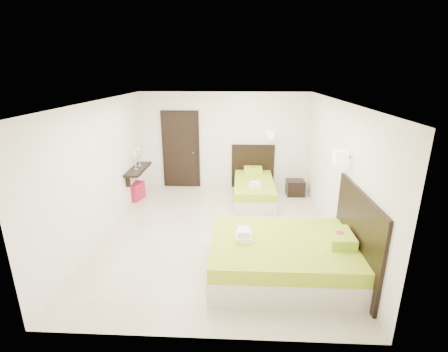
{
  "coord_description": "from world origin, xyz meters",
  "views": [
    {
      "loc": [
        0.4,
        -5.89,
        3.12
      ],
      "look_at": [
        0.1,
        0.3,
        1.1
      ],
      "focal_mm": 26.0,
      "sensor_mm": 36.0,
      "label": 1
    }
  ],
  "objects_px": {
    "bed_double": "(287,255)",
    "bed_single": "(254,188)",
    "nightstand": "(295,188)",
    "ottoman": "(133,191)"
  },
  "relations": [
    {
      "from": "bed_double",
      "to": "bed_single",
      "type": "bearing_deg",
      "value": 97.22
    },
    {
      "from": "nightstand",
      "to": "bed_single",
      "type": "bearing_deg",
      "value": -166.61
    },
    {
      "from": "bed_single",
      "to": "ottoman",
      "type": "xyz_separation_m",
      "value": [
        -3.06,
        -0.18,
        -0.07
      ]
    },
    {
      "from": "nightstand",
      "to": "ottoman",
      "type": "xyz_separation_m",
      "value": [
        -4.16,
        -0.48,
        0.02
      ]
    },
    {
      "from": "bed_single",
      "to": "nightstand",
      "type": "height_order",
      "value": "bed_single"
    },
    {
      "from": "bed_single",
      "to": "bed_double",
      "type": "distance_m",
      "value": 3.23
    },
    {
      "from": "bed_single",
      "to": "ottoman",
      "type": "distance_m",
      "value": 3.07
    },
    {
      "from": "bed_single",
      "to": "bed_double",
      "type": "relative_size",
      "value": 0.85
    },
    {
      "from": "bed_single",
      "to": "bed_double",
      "type": "xyz_separation_m",
      "value": [
        0.41,
        -3.21,
        0.04
      ]
    },
    {
      "from": "bed_double",
      "to": "nightstand",
      "type": "relative_size",
      "value": 5.0
    }
  ]
}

